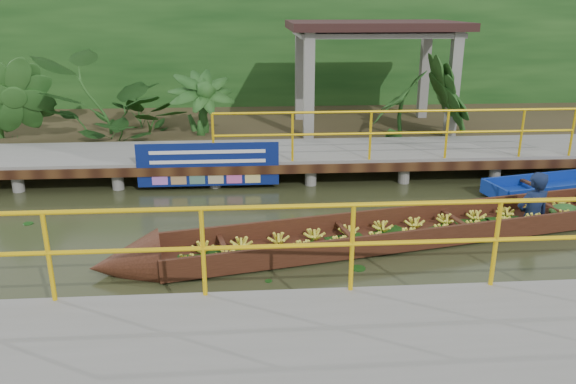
{
  "coord_description": "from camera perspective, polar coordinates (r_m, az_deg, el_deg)",
  "views": [
    {
      "loc": [
        -0.29,
        -8.53,
        3.68
      ],
      "look_at": [
        0.36,
        0.5,
        0.6
      ],
      "focal_mm": 35.0,
      "sensor_mm": 36.0,
      "label": 1
    }
  ],
  "objects": [
    {
      "name": "foliage_backdrop",
      "position": [
        18.61,
        -3.3,
        13.57
      ],
      "size": [
        30.0,
        0.8,
        4.0
      ],
      "primitive_type": "cube",
      "color": "#143B13",
      "rests_on": "ground"
    },
    {
      "name": "blue_banner",
      "position": [
        11.48,
        -8.12,
        2.8
      ],
      "size": [
        2.86,
        0.04,
        0.9
      ],
      "color": "navy",
      "rests_on": "ground"
    },
    {
      "name": "far_dock",
      "position": [
        12.38,
        -2.55,
        3.78
      ],
      "size": [
        16.0,
        2.06,
        1.66
      ],
      "color": "slate",
      "rests_on": "ground"
    },
    {
      "name": "pavilion",
      "position": [
        15.22,
        8.68,
        15.33
      ],
      "size": [
        4.4,
        3.0,
        3.0
      ],
      "color": "slate",
      "rests_on": "ground"
    },
    {
      "name": "ground",
      "position": [
        9.3,
        -2.0,
        -4.55
      ],
      "size": [
        80.0,
        80.0,
        0.0
      ],
      "primitive_type": "plane",
      "color": "#2C2D16",
      "rests_on": "ground"
    },
    {
      "name": "near_dock",
      "position": [
        5.64,
        10.49,
        -18.34
      ],
      "size": [
        18.0,
        2.4,
        1.73
      ],
      "color": "slate",
      "rests_on": "ground"
    },
    {
      "name": "land_strip",
      "position": [
        16.4,
        -3.04,
        6.6
      ],
      "size": [
        30.0,
        8.0,
        0.45
      ],
      "primitive_type": "cube",
      "color": "#372C1B",
      "rests_on": "ground"
    },
    {
      "name": "vendor_boat",
      "position": [
        9.46,
        13.64,
        -3.13
      ],
      "size": [
        9.72,
        2.95,
        2.13
      ],
      "rotation": [
        0.0,
        0.0,
        0.21
      ],
      "color": "#32180D",
      "rests_on": "ground"
    },
    {
      "name": "tropical_plants",
      "position": [
        14.09,
        -10.15,
        9.4
      ],
      "size": [
        14.6,
        1.6,
        2.01
      ],
      "color": "#143B13",
      "rests_on": "ground"
    }
  ]
}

